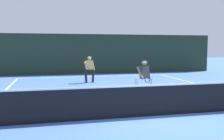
% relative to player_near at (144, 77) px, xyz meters
% --- Properties ---
extents(ground_plane, '(80.00, 80.00, 0.00)m').
position_rel_player_near_xyz_m(ground_plane, '(-0.96, -3.23, -0.89)').
color(ground_plane, '#436AB2').
extents(court_line_baseline_far, '(10.97, 0.10, 0.01)m').
position_rel_player_near_xyz_m(court_line_baseline_far, '(-0.96, 8.24, -0.89)').
color(court_line_baseline_far, white).
rests_on(court_line_baseline_far, ground_plane).
extents(court_line_service, '(8.94, 0.10, 0.01)m').
position_rel_player_near_xyz_m(court_line_service, '(-0.96, 2.78, -0.89)').
color(court_line_service, white).
rests_on(court_line_service, ground_plane).
extents(court_line_centre, '(0.10, 6.40, 0.01)m').
position_rel_player_near_xyz_m(court_line_centre, '(-0.96, -0.03, -0.89)').
color(court_line_centre, white).
rests_on(court_line_centre, ground_plane).
extents(tennis_net, '(12.02, 0.09, 1.10)m').
position_rel_player_near_xyz_m(tennis_net, '(-0.96, -3.23, -0.36)').
color(tennis_net, '#1E4723').
rests_on(tennis_net, ground_plane).
extents(player_near, '(1.05, 0.93, 1.63)m').
position_rel_player_near_xyz_m(player_near, '(0.00, 0.00, 0.00)').
color(player_near, silver).
rests_on(player_near, ground_plane).
extents(player_far, '(0.76, 0.90, 1.66)m').
position_rel_player_near_xyz_m(player_far, '(-1.77, 5.02, 0.02)').
color(player_far, black).
rests_on(player_far, ground_plane).
extents(tennis_ball, '(0.07, 0.07, 0.07)m').
position_rel_player_near_xyz_m(tennis_ball, '(-5.04, 4.68, -0.86)').
color(tennis_ball, '#D1E033').
rests_on(tennis_ball, ground_plane).
extents(back_fence_windscreen, '(21.99, 0.12, 3.30)m').
position_rel_player_near_xyz_m(back_fence_windscreen, '(-0.96, 10.23, 0.76)').
color(back_fence_windscreen, '#1D2E1F').
rests_on(back_fence_windscreen, ground_plane).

